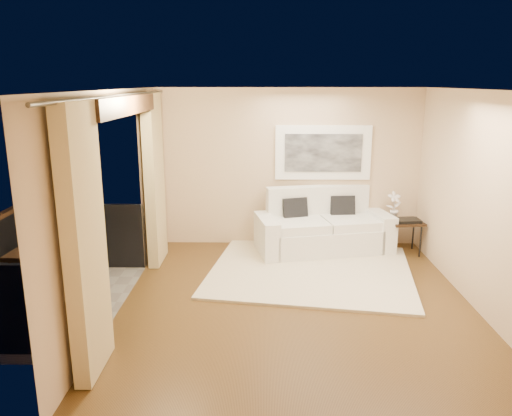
{
  "coord_description": "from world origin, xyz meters",
  "views": [
    {
      "loc": [
        -0.44,
        -5.98,
        2.79
      ],
      "look_at": [
        -0.54,
        0.88,
        1.05
      ],
      "focal_mm": 35.0,
      "sensor_mm": 36.0,
      "label": 1
    }
  ],
  "objects_px": {
    "side_table": "(405,224)",
    "balcony_chair_far": "(59,245)",
    "balcony_chair_near": "(60,280)",
    "ice_bucket": "(33,237)",
    "sofa": "(322,229)",
    "bistro_table": "(45,255)",
    "orchid": "(394,205)"
  },
  "relations": [
    {
      "from": "side_table",
      "to": "balcony_chair_far",
      "type": "bearing_deg",
      "value": -163.7
    },
    {
      "from": "balcony_chair_near",
      "to": "ice_bucket",
      "type": "xyz_separation_m",
      "value": [
        -0.49,
        0.48,
        0.37
      ]
    },
    {
      "from": "side_table",
      "to": "balcony_chair_near",
      "type": "relative_size",
      "value": 0.58
    },
    {
      "from": "sofa",
      "to": "ice_bucket",
      "type": "height_order",
      "value": "sofa"
    },
    {
      "from": "sofa",
      "to": "bistro_table",
      "type": "xyz_separation_m",
      "value": [
        -3.65,
        -2.39,
        0.38
      ]
    },
    {
      "from": "sofa",
      "to": "balcony_chair_near",
      "type": "xyz_separation_m",
      "value": [
        -3.34,
        -2.74,
        0.19
      ]
    },
    {
      "from": "balcony_chair_far",
      "to": "ice_bucket",
      "type": "bearing_deg",
      "value": 90.65
    },
    {
      "from": "bistro_table",
      "to": "balcony_chair_far",
      "type": "xyz_separation_m",
      "value": [
        -0.15,
        0.79,
        -0.15
      ]
    },
    {
      "from": "sofa",
      "to": "side_table",
      "type": "xyz_separation_m",
      "value": [
        1.37,
        -0.1,
        0.12
      ]
    },
    {
      "from": "bistro_table",
      "to": "balcony_chair_near",
      "type": "height_order",
      "value": "balcony_chair_near"
    },
    {
      "from": "bistro_table",
      "to": "balcony_chair_near",
      "type": "xyz_separation_m",
      "value": [
        0.3,
        -0.34,
        -0.18
      ]
    },
    {
      "from": "bistro_table",
      "to": "balcony_chair_near",
      "type": "bearing_deg",
      "value": -48.27
    },
    {
      "from": "bistro_table",
      "to": "balcony_chair_far",
      "type": "distance_m",
      "value": 0.81
    },
    {
      "from": "balcony_chair_far",
      "to": "balcony_chair_near",
      "type": "distance_m",
      "value": 1.22
    },
    {
      "from": "sofa",
      "to": "side_table",
      "type": "relative_size",
      "value": 4.14
    },
    {
      "from": "sofa",
      "to": "side_table",
      "type": "distance_m",
      "value": 1.37
    },
    {
      "from": "balcony_chair_near",
      "to": "side_table",
      "type": "bearing_deg",
      "value": 32.26
    },
    {
      "from": "orchid",
      "to": "balcony_chair_far",
      "type": "relative_size",
      "value": 0.43
    },
    {
      "from": "balcony_chair_far",
      "to": "ice_bucket",
      "type": "xyz_separation_m",
      "value": [
        -0.04,
        -0.65,
        0.33
      ]
    },
    {
      "from": "balcony_chair_far",
      "to": "balcony_chair_near",
      "type": "height_order",
      "value": "balcony_chair_far"
    },
    {
      "from": "orchid",
      "to": "bistro_table",
      "type": "height_order",
      "value": "orchid"
    },
    {
      "from": "sofa",
      "to": "orchid",
      "type": "distance_m",
      "value": 1.28
    },
    {
      "from": "bistro_table",
      "to": "side_table",
      "type": "bearing_deg",
      "value": 24.6
    },
    {
      "from": "ice_bucket",
      "to": "orchid",
      "type": "bearing_deg",
      "value": 24.88
    },
    {
      "from": "side_table",
      "to": "bistro_table",
      "type": "distance_m",
      "value": 5.52
    },
    {
      "from": "balcony_chair_far",
      "to": "sofa",
      "type": "bearing_deg",
      "value": -153.27
    },
    {
      "from": "sofa",
      "to": "bistro_table",
      "type": "height_order",
      "value": "sofa"
    },
    {
      "from": "sofa",
      "to": "balcony_chair_near",
      "type": "height_order",
      "value": "sofa"
    },
    {
      "from": "ice_bucket",
      "to": "bistro_table",
      "type": "bearing_deg",
      "value": -35.84
    },
    {
      "from": "orchid",
      "to": "bistro_table",
      "type": "xyz_separation_m",
      "value": [
        -4.85,
        -2.47,
        -0.03
      ]
    },
    {
      "from": "side_table",
      "to": "balcony_chair_far",
      "type": "xyz_separation_m",
      "value": [
        -5.17,
        -1.51,
        0.11
      ]
    },
    {
      "from": "side_table",
      "to": "ice_bucket",
      "type": "relative_size",
      "value": 2.84
    }
  ]
}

